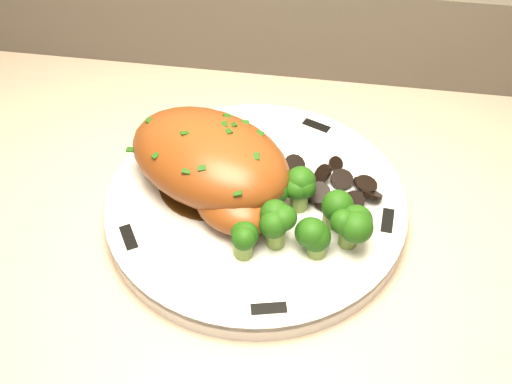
# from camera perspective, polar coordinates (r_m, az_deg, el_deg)

# --- Properties ---
(plate) EXTENTS (0.37, 0.37, 0.02)m
(plate) POSITION_cam_1_polar(r_m,az_deg,el_deg) (0.64, 0.00, -1.23)
(plate) COLOR silver
(plate) RESTS_ON counter
(rim_accent_0) EXTENTS (0.01, 0.03, 0.00)m
(rim_accent_0) POSITION_cam_1_polar(r_m,az_deg,el_deg) (0.63, 11.61, -2.52)
(rim_accent_0) COLOR black
(rim_accent_0) RESTS_ON plate
(rim_accent_1) EXTENTS (0.03, 0.02, 0.00)m
(rim_accent_1) POSITION_cam_1_polar(r_m,az_deg,el_deg) (0.72, 5.38, 5.87)
(rim_accent_1) COLOR black
(rim_accent_1) RESTS_ON plate
(rim_accent_2) EXTENTS (0.03, 0.03, 0.00)m
(rim_accent_2) POSITION_cam_1_polar(r_m,az_deg,el_deg) (0.71, -6.87, 5.19)
(rim_accent_2) COLOR black
(rim_accent_2) RESTS_ON plate
(rim_accent_3) EXTENTS (0.03, 0.03, 0.00)m
(rim_accent_3) POSITION_cam_1_polar(r_m,az_deg,el_deg) (0.61, -11.26, -3.99)
(rim_accent_3) COLOR black
(rim_accent_3) RESTS_ON plate
(rim_accent_4) EXTENTS (0.03, 0.02, 0.00)m
(rim_accent_4) POSITION_cam_1_polar(r_m,az_deg,el_deg) (0.55, 1.15, -10.33)
(rim_accent_4) COLOR black
(rim_accent_4) RESTS_ON plate
(gravy_pool) EXTENTS (0.11, 0.11, 0.00)m
(gravy_pool) POSITION_cam_1_polar(r_m,az_deg,el_deg) (0.65, -4.00, 0.89)
(gravy_pool) COLOR #3B230A
(gravy_pool) RESTS_ON plate
(chicken_breast) EXTENTS (0.21, 0.18, 0.07)m
(chicken_breast) POSITION_cam_1_polar(r_m,az_deg,el_deg) (0.62, -3.91, 2.54)
(chicken_breast) COLOR brown
(chicken_breast) RESTS_ON plate
(mushroom_pile) EXTENTS (0.09, 0.07, 0.02)m
(mushroom_pile) POSITION_cam_1_polar(r_m,az_deg,el_deg) (0.65, 6.94, 0.62)
(mushroom_pile) COLOR black
(mushroom_pile) RESTS_ON plate
(broccoli_florets) EXTENTS (0.12, 0.09, 0.04)m
(broccoli_florets) POSITION_cam_1_polar(r_m,az_deg,el_deg) (0.59, 3.72, -2.26)
(broccoli_florets) COLOR olive
(broccoli_florets) RESTS_ON plate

